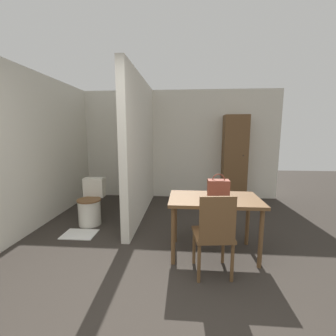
% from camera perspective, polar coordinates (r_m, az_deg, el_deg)
% --- Properties ---
extents(wall_back, '(5.01, 0.12, 2.50)m').
position_cam_1_polar(wall_back, '(5.36, 0.49, 5.90)').
color(wall_back, beige).
rests_on(wall_back, ground_plane).
extents(wall_left, '(0.12, 4.87, 2.50)m').
position_cam_1_polar(wall_left, '(4.14, -31.57, 3.67)').
color(wall_left, beige).
rests_on(wall_left, ground_plane).
extents(partition_wall, '(0.12, 2.41, 2.50)m').
position_cam_1_polar(partition_wall, '(4.17, -6.99, 4.95)').
color(partition_wall, beige).
rests_on(partition_wall, ground_plane).
extents(dining_table, '(1.11, 0.67, 0.74)m').
position_cam_1_polar(dining_table, '(2.89, 11.64, -9.13)').
color(dining_table, brown).
rests_on(dining_table, ground_plane).
extents(wooden_chair, '(0.45, 0.45, 0.92)m').
position_cam_1_polar(wooden_chair, '(2.51, 11.66, -15.73)').
color(wooden_chair, brown).
rests_on(wooden_chair, ground_plane).
extents(toilet, '(0.39, 0.54, 0.75)m').
position_cam_1_polar(toilet, '(4.09, -18.98, -8.90)').
color(toilet, silver).
rests_on(toilet, ground_plane).
extents(handbag, '(0.26, 0.15, 0.30)m').
position_cam_1_polar(handbag, '(2.88, 12.66, -5.02)').
color(handbag, brown).
rests_on(handbag, dining_table).
extents(wooden_cabinet, '(0.52, 0.40, 1.92)m').
position_cam_1_polar(wooden_cabinet, '(5.22, 16.51, 2.24)').
color(wooden_cabinet, brown).
rests_on(wooden_cabinet, ground_plane).
extents(bath_mat, '(0.49, 0.36, 0.01)m').
position_cam_1_polar(bath_mat, '(3.81, -21.55, -15.36)').
color(bath_mat, silver).
rests_on(bath_mat, ground_plane).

